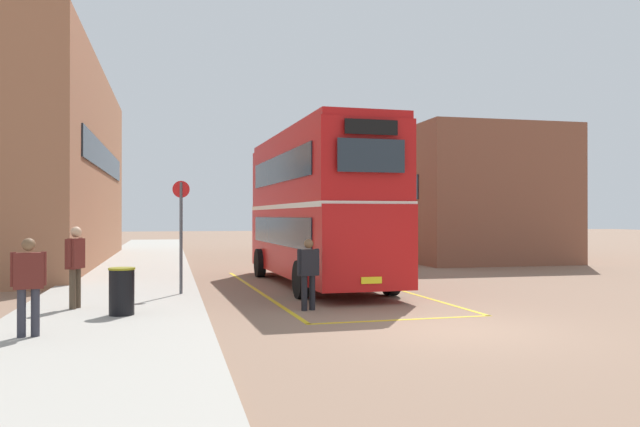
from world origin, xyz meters
TOP-DOWN VIEW (x-y plane):
  - ground_plane at (0.00, 14.40)m, footprint 135.60×135.60m
  - sidewalk_left at (-6.50, 16.80)m, footprint 4.00×57.60m
  - brick_building_left at (-11.19, 18.62)m, footprint 6.24×20.33m
  - depot_building_right at (9.05, 21.56)m, footprint 7.18×16.56m
  - double_decker_bus at (-0.78, 8.19)m, footprint 3.06×10.05m
  - single_deck_bus at (3.12, 27.73)m, footprint 3.08×8.41m
  - pedestrian_boarding at (-2.17, 3.00)m, footprint 0.53×0.35m
  - pedestrian_waiting_near at (-7.27, 3.52)m, footprint 0.37×0.57m
  - pedestrian_waiting_far at (-7.55, 0.23)m, footprint 0.55×0.31m
  - litter_bin at (-6.21, 2.33)m, footprint 0.53×0.53m
  - bus_stop_sign at (-4.98, 5.69)m, footprint 0.44×0.08m
  - bay_marking_yellow at (-0.75, 6.32)m, footprint 4.61×12.12m

SIDE VIEW (x-z plane):
  - ground_plane at x=0.00m, z-range 0.00..0.00m
  - bay_marking_yellow at x=-0.75m, z-range 0.00..0.01m
  - sidewalk_left at x=-6.50m, z-range 0.00..0.14m
  - litter_bin at x=-6.21m, z-range 0.14..1.11m
  - pedestrian_boarding at x=-2.17m, z-range 0.12..1.76m
  - pedestrian_waiting_far at x=-7.55m, z-range 0.26..1.92m
  - pedestrian_waiting_near at x=-7.27m, z-range 0.29..2.08m
  - single_deck_bus at x=3.12m, z-range 0.13..3.15m
  - bus_stop_sign at x=-4.98m, z-range 0.42..3.36m
  - double_decker_bus at x=-0.78m, z-range 0.14..4.89m
  - depot_building_right at x=9.05m, z-range 0.00..6.30m
  - brick_building_left at x=-11.19m, z-range 0.00..8.50m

